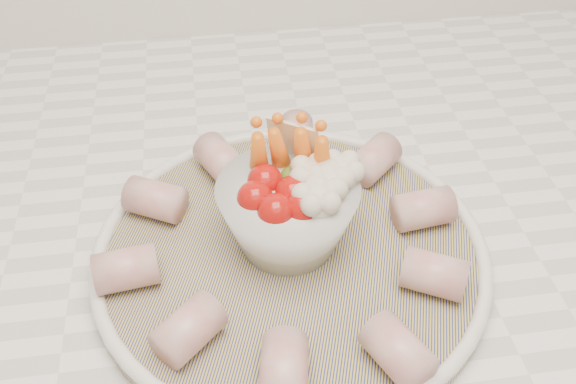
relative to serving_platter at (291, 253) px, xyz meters
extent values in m
cube|color=white|center=(0.04, 0.11, -0.03)|extent=(2.04, 0.62, 0.04)
cylinder|color=navy|center=(0.00, 0.00, 0.00)|extent=(0.42, 0.42, 0.01)
torus|color=silver|center=(0.00, 0.00, 0.00)|extent=(0.33, 0.33, 0.01)
sphere|color=#A30E0A|center=(-0.03, 0.00, 0.06)|extent=(0.03, 0.03, 0.03)
sphere|color=#A30E0A|center=(-0.01, -0.01, 0.06)|extent=(0.03, 0.03, 0.03)
sphere|color=#A30E0A|center=(0.01, -0.01, 0.06)|extent=(0.03, 0.03, 0.03)
sphere|color=#A30E0A|center=(-0.02, 0.02, 0.06)|extent=(0.03, 0.03, 0.03)
sphere|color=#A30E0A|center=(0.00, 0.00, 0.06)|extent=(0.03, 0.03, 0.03)
sphere|color=#A30E0A|center=(0.02, 0.00, 0.06)|extent=(0.03, 0.03, 0.03)
sphere|color=#4F6E24|center=(0.01, 0.03, 0.06)|extent=(0.02, 0.02, 0.02)
cone|color=orange|center=(0.00, 0.04, 0.07)|extent=(0.04, 0.04, 0.07)
cone|color=orange|center=(0.02, 0.04, 0.07)|extent=(0.03, 0.04, 0.07)
cone|color=orange|center=(0.03, 0.03, 0.07)|extent=(0.03, 0.04, 0.07)
cone|color=orange|center=(-0.02, 0.04, 0.07)|extent=(0.02, 0.04, 0.07)
sphere|color=beige|center=(0.03, 0.00, 0.07)|extent=(0.03, 0.03, 0.03)
sphere|color=beige|center=(0.02, -0.01, 0.07)|extent=(0.03, 0.03, 0.03)
sphere|color=beige|center=(0.04, 0.02, 0.07)|extent=(0.03, 0.03, 0.03)
sphere|color=beige|center=(0.02, 0.01, 0.07)|extent=(0.03, 0.03, 0.03)
cube|color=beige|center=(0.01, 0.05, 0.08)|extent=(0.04, 0.03, 0.05)
cylinder|color=#B05052|center=(0.12, 0.01, 0.02)|extent=(0.05, 0.04, 0.03)
cylinder|color=#B05052|center=(0.09, 0.09, 0.02)|extent=(0.06, 0.06, 0.03)
cylinder|color=#B05052|center=(0.02, 0.13, 0.02)|extent=(0.04, 0.05, 0.03)
cylinder|color=#B05052|center=(-0.05, 0.11, 0.02)|extent=(0.05, 0.06, 0.03)
cylinder|color=#B05052|center=(-0.11, 0.06, 0.02)|extent=(0.06, 0.05, 0.03)
cylinder|color=#B05052|center=(-0.13, -0.02, 0.02)|extent=(0.05, 0.04, 0.03)
cylinder|color=#B05052|center=(-0.09, -0.08, 0.02)|extent=(0.06, 0.06, 0.03)
cylinder|color=#B05052|center=(-0.02, -0.12, 0.02)|extent=(0.04, 0.05, 0.03)
cylinder|color=#B05052|center=(0.06, -0.12, 0.02)|extent=(0.05, 0.06, 0.03)
cylinder|color=#B05052|center=(0.10, -0.06, 0.02)|extent=(0.06, 0.05, 0.03)
camera|label=1|loc=(-0.06, -0.36, 0.40)|focal=40.00mm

